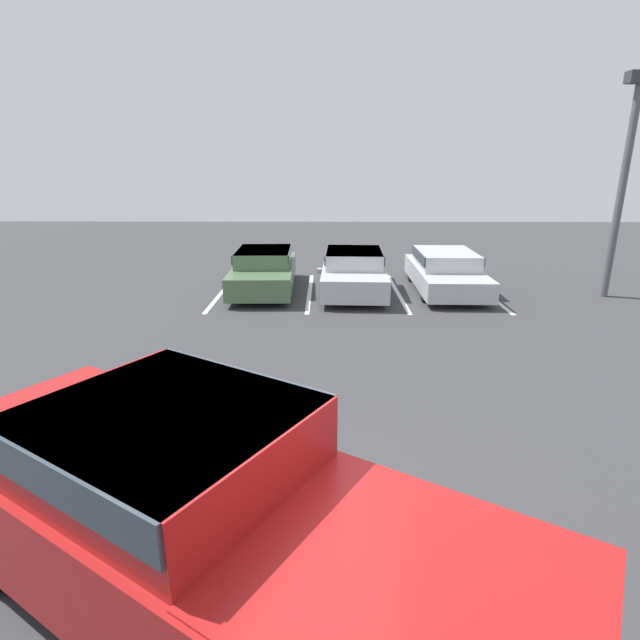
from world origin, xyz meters
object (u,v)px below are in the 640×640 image
at_px(light_post, 625,169).
at_px(wheel_stop_curb, 340,271).
at_px(parked_sedan_a, 264,269).
at_px(parked_sedan_c, 445,270).
at_px(pickup_truck, 201,516).
at_px(parked_sedan_b, 354,270).

bearing_deg(light_post, wheel_stop_curb, 156.60).
xyz_separation_m(parked_sedan_a, light_post, (9.96, -0.67, 2.89)).
xyz_separation_m(parked_sedan_c, light_post, (4.49, -0.67, 2.90)).
xyz_separation_m(pickup_truck, parked_sedan_c, (4.65, 11.41, -0.25)).
relative_size(parked_sedan_a, light_post, 0.74).
height_order(parked_sedan_b, light_post, light_post).
relative_size(light_post, wheel_stop_curb, 3.63).
bearing_deg(parked_sedan_a, light_post, 84.70).
relative_size(pickup_truck, light_post, 1.02).
distance_m(parked_sedan_b, parked_sedan_c, 2.78).
height_order(parked_sedan_c, light_post, light_post).
height_order(light_post, wheel_stop_curb, light_post).
distance_m(pickup_truck, parked_sedan_c, 12.32).
bearing_deg(wheel_stop_curb, parked_sedan_b, -83.73).
relative_size(parked_sedan_a, parked_sedan_c, 0.98).
height_order(pickup_truck, light_post, light_post).
bearing_deg(light_post, parked_sedan_a, 176.17).
xyz_separation_m(pickup_truck, wheel_stop_curb, (1.56, 14.02, -0.82)).
distance_m(parked_sedan_a, light_post, 10.39).
height_order(parked_sedan_a, parked_sedan_b, parked_sedan_b).
distance_m(pickup_truck, light_post, 14.35).
bearing_deg(parked_sedan_c, light_post, 82.61).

